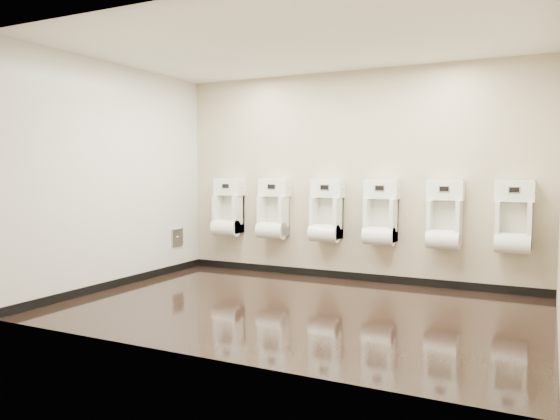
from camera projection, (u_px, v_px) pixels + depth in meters
The scene contains 15 objects.
ground at pixel (297, 308), 5.84m from camera, with size 5.00×3.50×0.00m, color black.
ceiling at pixel (297, 42), 5.65m from camera, with size 5.00×3.50×0.00m, color white.
back_wall at pixel (351, 176), 7.31m from camera, with size 5.00×0.02×2.80m, color #C2B495.
front_wall at pixel (202, 179), 4.18m from camera, with size 5.00×0.02×2.80m, color #C2B495.
left_wall at pixel (116, 176), 6.86m from camera, with size 0.02×3.50×2.80m, color #C2B495.
tile_overlay_left at pixel (117, 176), 6.86m from camera, with size 0.01×3.50×2.80m, color white.
skirting_back at pixel (350, 276), 7.39m from camera, with size 5.00×0.02×0.10m, color black.
skirting_left at pixel (119, 282), 6.95m from camera, with size 0.02×3.50×0.10m, color black.
access_panel at pixel (177, 237), 7.98m from camera, with size 0.04×0.25×0.25m.
urinal_0 at pixel (228, 211), 8.04m from camera, with size 0.44×0.33×0.83m.
urinal_1 at pixel (273, 213), 7.70m from camera, with size 0.44×0.33×0.83m.
urinal_2 at pixel (326, 215), 7.35m from camera, with size 0.44×0.33×0.83m.
urinal_3 at pixel (380, 217), 7.01m from camera, with size 0.44×0.33×0.83m.
urinal_4 at pixel (444, 220), 6.66m from camera, with size 0.44×0.33×0.83m.
urinal_5 at pixel (514, 222), 6.31m from camera, with size 0.44×0.33×0.83m.
Camera 1 is at (2.41, -5.23, 1.46)m, focal length 35.00 mm.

